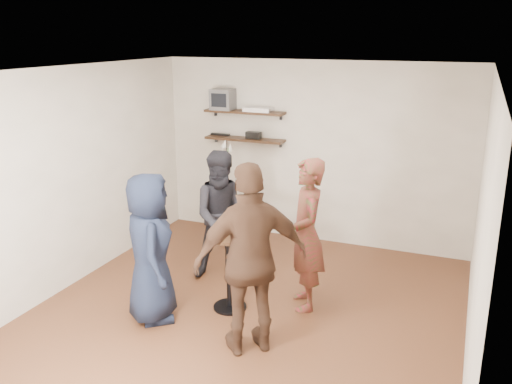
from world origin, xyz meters
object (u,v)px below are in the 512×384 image
at_px(crt_monitor, 223,99).
at_px(person_dark, 224,215).
at_px(dvd_deck, 258,109).
at_px(person_brown, 251,260).
at_px(side_table, 227,214).
at_px(person_navy, 150,248).
at_px(radio, 253,135).
at_px(person_plaid, 306,235).
at_px(drinks_table, 229,261).

height_order(crt_monitor, person_dark, crt_monitor).
height_order(crt_monitor, dvd_deck, crt_monitor).
bearing_deg(crt_monitor, person_brown, -60.33).
distance_m(dvd_deck, person_brown, 3.27).
bearing_deg(side_table, person_navy, -86.10).
relative_size(person_dark, person_navy, 1.00).
height_order(dvd_deck, radio, dvd_deck).
distance_m(person_plaid, person_brown, 1.05).
height_order(radio, person_dark, person_dark).
xyz_separation_m(drinks_table, person_plaid, (0.75, 0.38, 0.28)).
relative_size(person_plaid, person_navy, 1.06).
relative_size(drinks_table, person_plaid, 0.52).
height_order(crt_monitor, person_plaid, crt_monitor).
relative_size(side_table, person_navy, 0.35).
bearing_deg(radio, person_plaid, -53.45).
xyz_separation_m(radio, drinks_table, (0.65, -2.27, -0.95)).
bearing_deg(person_navy, crt_monitor, -27.07).
xyz_separation_m(person_dark, person_brown, (0.94, -1.38, 0.12)).
xyz_separation_m(dvd_deck, person_navy, (-0.10, -2.77, -1.09)).
bearing_deg(person_navy, person_plaid, -94.84).
relative_size(radio, person_brown, 0.12).
xyz_separation_m(side_table, person_navy, (0.15, -2.20, 0.34)).
distance_m(radio, side_table, 1.20).
relative_size(drinks_table, person_brown, 0.47).
distance_m(side_table, drinks_table, 1.90).
distance_m(crt_monitor, dvd_deck, 0.57).
bearing_deg(person_navy, drinks_table, -90.00).
xyz_separation_m(crt_monitor, person_dark, (0.72, -1.54, -1.21)).
height_order(person_plaid, person_dark, person_plaid).
distance_m(person_navy, person_brown, 1.22).
distance_m(radio, person_plaid, 2.45).
relative_size(crt_monitor, person_dark, 0.20).
xyz_separation_m(radio, person_navy, (-0.02, -2.77, -0.71)).
bearing_deg(dvd_deck, radio, 180.00).
xyz_separation_m(dvd_deck, person_dark, (0.16, -1.54, -1.09)).
height_order(side_table, person_plaid, person_plaid).
relative_size(person_navy, person_brown, 0.86).
relative_size(side_table, drinks_table, 0.64).
bearing_deg(person_navy, person_dark, -48.60).
bearing_deg(person_navy, side_table, -32.51).
bearing_deg(crt_monitor, person_plaid, -45.18).
bearing_deg(person_brown, person_dark, -95.07).
relative_size(radio, drinks_table, 0.25).
relative_size(side_table, person_dark, 0.35).
bearing_deg(person_plaid, side_table, -156.87).
distance_m(crt_monitor, drinks_table, 2.92).
distance_m(crt_monitor, radio, 0.69).
bearing_deg(drinks_table, dvd_deck, 104.20).
xyz_separation_m(crt_monitor, dvd_deck, (0.56, 0.00, -0.12)).
height_order(dvd_deck, side_table, dvd_deck).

